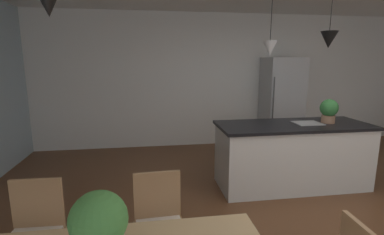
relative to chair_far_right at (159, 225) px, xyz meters
The scene contains 9 objects.
ground_plane 1.85m from the chair_far_right, 17.48° to the left, with size 10.00×8.40×0.04m, color brown.
wall_back_kitchen 4.25m from the chair_far_right, 65.85° to the left, with size 10.00×0.12×2.70m, color white.
chair_far_right is the anchor object (origin of this frame).
kitchen_island 2.44m from the chair_far_right, 38.32° to the left, with size 2.10×0.82×0.91m.
refrigerator 4.32m from the chair_far_right, 52.15° to the left, with size 0.74×0.67×1.82m.
pendant_over_island_main 2.57m from the chair_far_right, 45.13° to the left, with size 0.17×0.17×0.89m.
pendant_over_island_aux 3.18m from the chair_far_right, 33.09° to the left, with size 0.22×0.22×0.78m.
potted_plant_on_island 2.92m from the chair_far_right, 32.02° to the left, with size 0.24×0.24×0.33m.
potted_plant_on_table 0.91m from the chair_far_right, 114.21° to the right, with size 0.29×0.29×0.38m.
Camera 1 is at (-1.76, -2.59, 1.74)m, focal length 26.64 mm.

